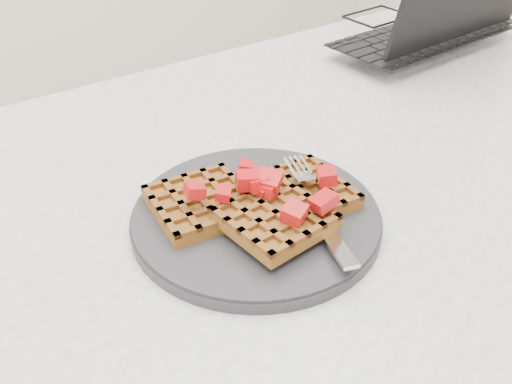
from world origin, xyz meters
TOP-DOWN VIEW (x-y plane):
  - table at (0.00, 0.00)m, footprint 1.20×0.80m
  - plate at (-0.14, -0.04)m, footprint 0.26×0.26m
  - waffles at (-0.14, -0.04)m, footprint 0.20×0.18m
  - strawberry_pile at (-0.14, -0.04)m, footprint 0.15×0.15m
  - fork at (-0.10, -0.08)m, footprint 0.08×0.18m
  - laptop at (0.40, 0.23)m, footprint 0.38×0.28m

SIDE VIEW (x-z plane):
  - table at x=0.00m, z-range 0.26..1.01m
  - plate at x=-0.14m, z-range 0.75..0.77m
  - fork at x=-0.10m, z-range 0.77..0.78m
  - waffles at x=-0.14m, z-range 0.76..0.79m
  - laptop at x=0.40m, z-range 0.66..0.92m
  - strawberry_pile at x=-0.14m, z-range 0.79..0.82m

